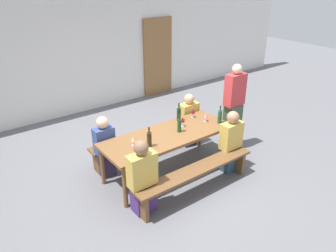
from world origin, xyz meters
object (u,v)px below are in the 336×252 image
at_px(tasting_table, 168,138).
at_px(wooden_door, 158,57).
at_px(standing_host, 233,109).
at_px(bench_far, 145,138).
at_px(wine_bottle_3, 179,125).
at_px(wine_bottle_2, 149,139).
at_px(seated_guest_far_0, 105,148).
at_px(seated_guest_near_1, 231,143).
at_px(seated_guest_far_1, 188,121).
at_px(bench_near, 196,174).
at_px(wine_glass_2, 133,139).
at_px(wine_glass_3, 193,111).
at_px(wine_bottle_0, 179,114).
at_px(seated_guest_near_0, 142,179).
at_px(wine_glass_1, 183,120).
at_px(wine_bottle_1, 220,117).
at_px(wine_glass_0, 206,116).

bearing_deg(tasting_table, wooden_door, 57.22).
xyz_separation_m(wooden_door, standing_host, (-0.67, -3.44, -0.23)).
xyz_separation_m(tasting_table, bench_far, (0.00, 0.73, -0.32)).
relative_size(wooden_door, wine_bottle_3, 6.57).
xyz_separation_m(wine_bottle_2, seated_guest_far_0, (-0.42, 0.73, -0.35)).
xyz_separation_m(tasting_table, seated_guest_near_1, (0.91, -0.58, -0.14)).
bearing_deg(seated_guest_near_1, wine_bottle_3, 52.72).
height_order(tasting_table, seated_guest_far_1, seated_guest_far_1).
height_order(bench_near, seated_guest_far_0, seated_guest_far_0).
xyz_separation_m(wine_glass_2, wine_glass_3, (1.44, 0.26, 0.01)).
bearing_deg(wine_glass_3, standing_host, -23.14).
height_order(wine_bottle_2, seated_guest_far_0, seated_guest_far_0).
distance_m(wine_glass_2, seated_guest_near_1, 1.71).
bearing_deg(wine_bottle_0, wine_glass_2, -165.04).
distance_m(bench_near, seated_guest_near_0, 0.92).
bearing_deg(wooden_door, bench_far, -129.32).
xyz_separation_m(wine_bottle_0, wine_glass_1, (-0.10, -0.23, 0.00)).
bearing_deg(wine_bottle_0, wine_bottle_3, -127.28).
relative_size(wooden_door, bench_near, 0.96).
bearing_deg(wine_bottle_1, seated_guest_near_0, -168.56).
height_order(wine_glass_0, standing_host, standing_host).
relative_size(wine_bottle_3, wine_glass_1, 1.79).
bearing_deg(wine_bottle_3, wine_bottle_1, -11.07).
distance_m(seated_guest_far_1, standing_host, 0.90).
xyz_separation_m(wine_glass_3, seated_guest_far_1, (0.16, 0.30, -0.36)).
distance_m(wine_bottle_1, seated_guest_far_0, 2.07).
distance_m(wine_glass_2, seated_guest_near_0, 0.70).
bearing_deg(wine_glass_3, wine_bottle_3, -151.14).
bearing_deg(standing_host, seated_guest_near_1, 41.55).
bearing_deg(wine_bottle_2, tasting_table, 18.10).
xyz_separation_m(tasting_table, wine_bottle_1, (1.00, -0.20, 0.19)).
relative_size(seated_guest_near_0, seated_guest_near_1, 1.03).
bearing_deg(wine_bottle_0, standing_host, -18.98).
height_order(wooden_door, tasting_table, wooden_door).
bearing_deg(wine_bottle_1, wine_bottle_0, 135.31).
bearing_deg(wine_bottle_2, wine_bottle_3, 9.44).
bearing_deg(bench_far, seated_guest_far_0, -170.45).
xyz_separation_m(wine_bottle_0, wine_bottle_1, (0.52, -0.51, -0.00)).
bearing_deg(standing_host, tasting_table, -1.51).
bearing_deg(wine_glass_1, wine_bottle_1, -24.42).
distance_m(wine_glass_3, seated_guest_far_1, 0.50).
bearing_deg(seated_guest_far_1, seated_guest_far_0, -90.00).
relative_size(wooden_door, standing_host, 1.23).
distance_m(wine_glass_1, wine_glass_2, 1.04).
bearing_deg(seated_guest_far_1, wine_glass_0, -9.04).
relative_size(tasting_table, wine_bottle_1, 6.96).
height_order(bench_near, wine_bottle_0, wine_bottle_0).
distance_m(seated_guest_far_0, seated_guest_far_1, 1.83).
distance_m(bench_near, wine_bottle_0, 1.26).
relative_size(tasting_table, standing_host, 1.34).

